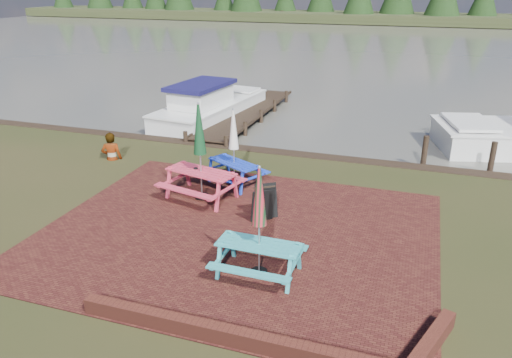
{
  "coord_description": "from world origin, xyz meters",
  "views": [
    {
      "loc": [
        3.73,
        -8.68,
        5.55
      ],
      "look_at": [
        0.11,
        2.03,
        1.0
      ],
      "focal_mm": 35.0,
      "sensor_mm": 36.0,
      "label": 1
    }
  ],
  "objects": [
    {
      "name": "ground",
      "position": [
        0.0,
        0.0,
        0.0
      ],
      "size": [
        120.0,
        120.0,
        0.0
      ],
      "primitive_type": "plane",
      "color": "black",
      "rests_on": "ground"
    },
    {
      "name": "paving",
      "position": [
        0.0,
        1.0,
        0.01
      ],
      "size": [
        9.0,
        7.5,
        0.02
      ],
      "primitive_type": "cube",
      "color": "black",
      "rests_on": "ground"
    },
    {
      "name": "brick_wall",
      "position": [
        2.15,
        -2.42,
        0.15
      ],
      "size": [
        6.21,
        1.79,
        0.3
      ],
      "color": "#4C1E16",
      "rests_on": "ground"
    },
    {
      "name": "water",
      "position": [
        0.0,
        37.0,
        0.0
      ],
      "size": [
        120.0,
        60.0,
        0.02
      ],
      "primitive_type": "cube",
      "color": "#45433B",
      "rests_on": "ground"
    },
    {
      "name": "picnic_table_teal",
      "position": [
        1.02,
        -0.49,
        0.81
      ],
      "size": [
        1.69,
        1.5,
        2.31
      ],
      "rotation": [
        0.0,
        0.0,
        -0.01
      ],
      "color": "teal",
      "rests_on": "ground"
    },
    {
      "name": "picnic_table_red",
      "position": [
        -1.63,
        2.58,
        0.92
      ],
      "size": [
        2.22,
        2.06,
        2.62
      ],
      "rotation": [
        0.0,
        0.0,
        -0.23
      ],
      "color": "#C03148",
      "rests_on": "ground"
    },
    {
      "name": "picnic_table_blue",
      "position": [
        -1.17,
        3.82,
        0.78
      ],
      "size": [
        2.07,
        2.0,
        2.21
      ],
      "rotation": [
        0.0,
        0.0,
        -0.48
      ],
      "color": "#1732B0",
      "rests_on": "ground"
    },
    {
      "name": "chalkboard",
      "position": [
        0.38,
        1.87,
        0.46
      ],
      "size": [
        0.57,
        0.8,
        0.89
      ],
      "rotation": [
        0.0,
        0.0,
        0.63
      ],
      "color": "black",
      "rests_on": "ground"
    },
    {
      "name": "jetty",
      "position": [
        -3.5,
        11.28,
        0.11
      ],
      "size": [
        1.76,
        9.08,
        1.0
      ],
      "color": "black",
      "rests_on": "ground"
    },
    {
      "name": "boat_jetty",
      "position": [
        -4.94,
        10.65,
        0.38
      ],
      "size": [
        3.03,
        6.83,
        1.92
      ],
      "rotation": [
        0.0,
        0.0,
        -0.12
      ],
      "color": "silver",
      "rests_on": "ground"
    },
    {
      "name": "person",
      "position": [
        -5.75,
        4.49,
        0.91
      ],
      "size": [
        0.78,
        0.65,
        1.82
      ],
      "primitive_type": "imported",
      "rotation": [
        0.0,
        0.0,
        3.51
      ],
      "color": "gray",
      "rests_on": "ground"
    }
  ]
}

